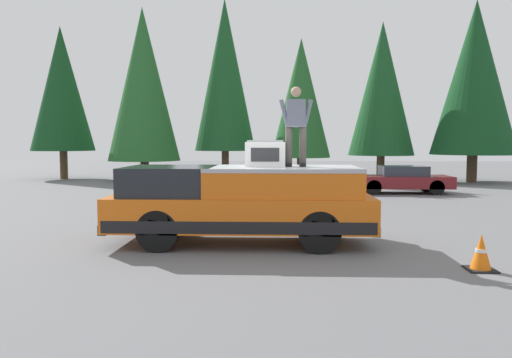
{
  "coord_description": "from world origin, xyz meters",
  "views": [
    {
      "loc": [
        -10.84,
        -0.21,
        2.18
      ],
      "look_at": [
        0.11,
        0.22,
        1.35
      ],
      "focal_mm": 34.67,
      "sensor_mm": 36.0,
      "label": 1
    }
  ],
  "objects_px": {
    "traffic_cone": "(481,253)",
    "person_on_truck_bed": "(296,124)",
    "parked_car_maroon": "(401,180)",
    "pickup_truck": "(241,203)",
    "compressor_unit": "(266,154)"
  },
  "relations": [
    {
      "from": "pickup_truck",
      "to": "person_on_truck_bed",
      "type": "height_order",
      "value": "person_on_truck_bed"
    },
    {
      "from": "compressor_unit",
      "to": "person_on_truck_bed",
      "type": "bearing_deg",
      "value": -90.75
    },
    {
      "from": "pickup_truck",
      "to": "compressor_unit",
      "type": "xyz_separation_m",
      "value": [
        0.12,
        -0.51,
        1.05
      ]
    },
    {
      "from": "pickup_truck",
      "to": "person_on_truck_bed",
      "type": "distance_m",
      "value": 2.04
    },
    {
      "from": "parked_car_maroon",
      "to": "person_on_truck_bed",
      "type": "bearing_deg",
      "value": 154.95
    },
    {
      "from": "person_on_truck_bed",
      "to": "parked_car_maroon",
      "type": "xyz_separation_m",
      "value": [
        10.49,
        -4.9,
        -1.97
      ]
    },
    {
      "from": "pickup_truck",
      "to": "traffic_cone",
      "type": "distance_m",
      "value": 4.73
    },
    {
      "from": "parked_car_maroon",
      "to": "pickup_truck",
      "type": "bearing_deg",
      "value": 150.24
    },
    {
      "from": "parked_car_maroon",
      "to": "traffic_cone",
      "type": "relative_size",
      "value": 6.61
    },
    {
      "from": "traffic_cone",
      "to": "person_on_truck_bed",
      "type": "bearing_deg",
      "value": 54.56
    },
    {
      "from": "compressor_unit",
      "to": "parked_car_maroon",
      "type": "relative_size",
      "value": 0.2
    },
    {
      "from": "compressor_unit",
      "to": "traffic_cone",
      "type": "bearing_deg",
      "value": -120.55
    },
    {
      "from": "pickup_truck",
      "to": "traffic_cone",
      "type": "relative_size",
      "value": 8.94
    },
    {
      "from": "traffic_cone",
      "to": "compressor_unit",
      "type": "bearing_deg",
      "value": 59.45
    },
    {
      "from": "parked_car_maroon",
      "to": "traffic_cone",
      "type": "bearing_deg",
      "value": 171.69
    }
  ]
}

